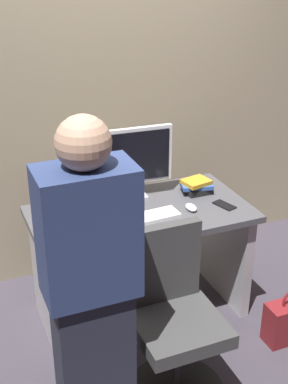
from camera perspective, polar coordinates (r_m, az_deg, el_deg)
ground_plane at (r=3.60m, az=-0.31°, el=-12.64°), size 9.00×9.00×0.00m
wall_back at (r=3.60m, az=-4.98°, el=13.88°), size 6.40×0.10×3.00m
desk at (r=3.31m, az=-0.33°, el=-5.73°), size 1.32×0.69×0.74m
office_chair at (r=2.83m, az=3.14°, el=-13.95°), size 0.52×0.52×0.94m
person_at_desk at (r=2.34m, az=-5.69°, el=-10.75°), size 0.40×0.24×1.64m
monitor at (r=3.26m, az=-1.53°, el=3.50°), size 0.54×0.15×0.46m
keyboard at (r=3.09m, az=-0.01°, el=-2.83°), size 0.44×0.15×0.02m
mouse at (r=3.21m, az=5.06°, el=-1.65°), size 0.06×0.10×0.03m
cup_near_keyboard at (r=3.00m, az=-6.77°, el=-3.03°), size 0.08×0.08×0.10m
cup_by_monitor at (r=3.15m, az=-10.18°, el=-1.90°), size 0.08×0.08×0.10m
book_stack at (r=3.42m, az=5.66°, el=0.64°), size 0.22×0.17×0.09m
cell_phone at (r=3.29m, az=8.60°, el=-1.40°), size 0.11×0.16×0.01m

